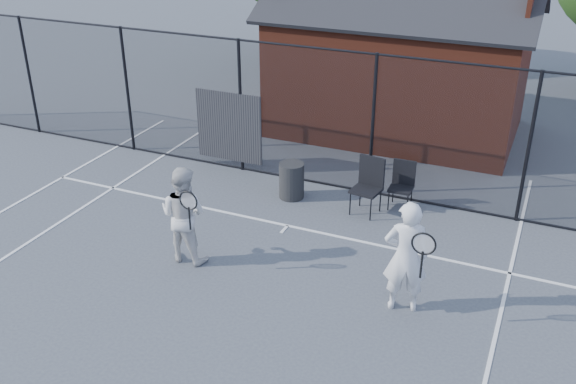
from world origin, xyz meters
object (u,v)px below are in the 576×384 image
at_px(player_back, 184,214).
at_px(chair_left, 366,188).
at_px(clubhouse, 400,69).
at_px(chair_right, 401,187).
at_px(waste_bin, 292,180).
at_px(player_front, 406,257).

relative_size(player_back, chair_left, 1.56).
xyz_separation_m(clubhouse, chair_left, (0.70, -4.90, -1.05)).
height_order(clubhouse, chair_right, clubhouse).
height_order(chair_right, waste_bin, chair_right).
bearing_deg(waste_bin, player_front, -42.48).
relative_size(player_front, chair_left, 1.66).
distance_m(chair_left, waste_bin, 1.63).
distance_m(player_front, player_back, 3.83).
distance_m(chair_left, chair_right, 0.77).
bearing_deg(clubhouse, chair_left, -81.87).
distance_m(clubhouse, player_back, 7.97).
xyz_separation_m(chair_left, waste_bin, (-1.62, 0.07, -0.18)).
bearing_deg(clubhouse, chair_right, -73.84).
distance_m(player_back, chair_right, 4.48).
height_order(player_back, waste_bin, player_back).
relative_size(player_front, waste_bin, 2.42).
distance_m(clubhouse, chair_left, 5.06).
relative_size(clubhouse, player_back, 3.74).
height_order(player_back, chair_right, player_back).
bearing_deg(waste_bin, chair_right, 11.21).
height_order(clubhouse, player_back, clubhouse).
bearing_deg(chair_right, clubhouse, 104.73).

